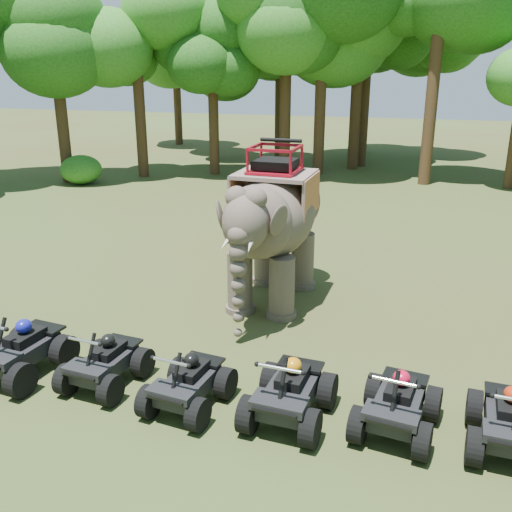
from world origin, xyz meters
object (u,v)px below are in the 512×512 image
object	(u,v)px
atv_0	(19,343)
atv_1	(105,356)
elephant	(273,224)
atv_5	(511,414)
atv_3	(290,384)
atv_4	(398,397)
atv_2	(188,376)

from	to	relation	value
atv_0	atv_1	bearing A→B (deg)	10.67
elephant	atv_0	world-z (taller)	elephant
atv_5	atv_1	bearing A→B (deg)	-175.88
atv_3	atv_4	xyz separation A→B (m)	(1.80, 0.16, -0.03)
atv_0	atv_2	distance (m)	3.59
atv_0	atv_5	world-z (taller)	atv_0
atv_0	atv_1	world-z (taller)	atv_0
atv_1	atv_3	world-z (taller)	atv_3
elephant	atv_1	world-z (taller)	elephant
atv_2	atv_4	world-z (taller)	atv_4
elephant	atv_2	world-z (taller)	elephant
elephant	atv_4	size ratio (longest dim) A/B	2.78
atv_3	elephant	bearing A→B (deg)	111.98
atv_4	atv_3	bearing A→B (deg)	-166.07
atv_1	atv_3	xyz separation A→B (m)	(3.62, -0.13, 0.06)
atv_0	atv_4	bearing A→B (deg)	8.13
atv_0	atv_2	xyz separation A→B (m)	(3.58, -0.15, -0.08)
atv_0	atv_4	xyz separation A→B (m)	(7.20, 0.14, -0.04)
atv_2	atv_3	xyz separation A→B (m)	(1.82, 0.13, 0.06)
elephant	atv_2	distance (m)	5.37
atv_0	atv_2	world-z (taller)	atv_0
atv_3	atv_1	bearing A→B (deg)	-177.33
atv_2	atv_0	bearing A→B (deg)	-174.79
elephant	atv_3	bearing A→B (deg)	-69.85
atv_3	atv_5	xyz separation A→B (m)	(3.53, 0.13, -0.03)
atv_1	atv_3	bearing A→B (deg)	4.14
elephant	atv_4	xyz separation A→B (m)	(3.36, -4.88, -1.38)
atv_4	elephant	bearing A→B (deg)	133.41
atv_2	atv_3	world-z (taller)	atv_3
atv_0	atv_1	distance (m)	1.79
atv_4	atv_5	xyz separation A→B (m)	(1.73, -0.03, -0.00)
atv_4	atv_1	bearing A→B (deg)	-170.84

